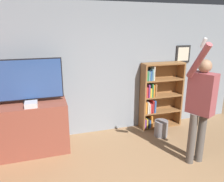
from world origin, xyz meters
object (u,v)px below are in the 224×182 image
at_px(television, 27,81).
at_px(bookshelf, 157,97).
at_px(game_console, 31,104).
at_px(waste_bin, 161,128).
at_px(person, 201,103).

bearing_deg(television, bookshelf, 4.80).
xyz_separation_m(game_console, bookshelf, (2.63, 0.44, -0.25)).
xyz_separation_m(game_console, waste_bin, (2.50, -0.02, -0.80)).
distance_m(bookshelf, waste_bin, 0.73).
height_order(bookshelf, waste_bin, bookshelf).
xyz_separation_m(television, bookshelf, (2.67, 0.22, -0.61)).
bearing_deg(waste_bin, bookshelf, 74.72).
distance_m(television, bookshelf, 2.75).
distance_m(person, waste_bin, 1.34).
relative_size(bookshelf, waste_bin, 4.35).
relative_size(game_console, bookshelf, 0.15).
bearing_deg(bookshelf, person, -91.72).
height_order(game_console, waste_bin, game_console).
bearing_deg(bookshelf, game_console, -170.50).
bearing_deg(waste_bin, television, 174.66).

